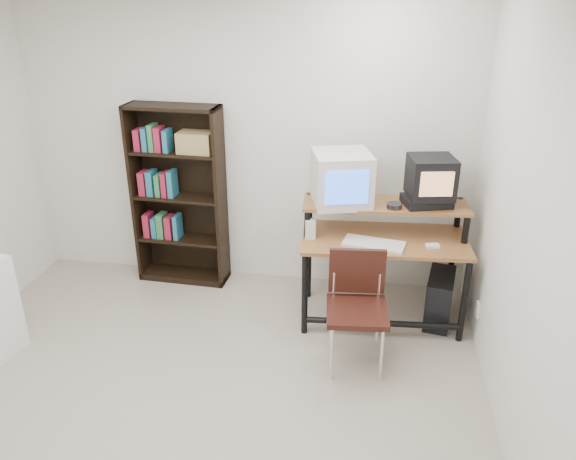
# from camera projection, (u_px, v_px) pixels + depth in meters

# --- Properties ---
(floor) EXTENTS (4.00, 4.00, 0.01)m
(floor) POSITION_uv_depth(u_px,v_px,m) (184.00, 418.00, 3.66)
(floor) COLOR #A69B89
(floor) RESTS_ON ground
(back_wall) EXTENTS (4.00, 0.01, 2.60)m
(back_wall) POSITION_uv_depth(u_px,v_px,m) (245.00, 143.00, 4.94)
(back_wall) COLOR silver
(back_wall) RESTS_ON floor
(right_wall) EXTENTS (0.01, 4.00, 2.60)m
(right_wall) POSITION_uv_depth(u_px,v_px,m) (542.00, 261.00, 2.86)
(right_wall) COLOR silver
(right_wall) RESTS_ON floor
(computer_desk) EXTENTS (1.35, 0.73, 0.98)m
(computer_desk) POSITION_uv_depth(u_px,v_px,m) (384.00, 241.00, 4.50)
(computer_desk) COLOR brown
(computer_desk) RESTS_ON floor
(crt_monitor) EXTENTS (0.54, 0.54, 0.42)m
(crt_monitor) POSITION_uv_depth(u_px,v_px,m) (342.00, 178.00, 4.43)
(crt_monitor) COLOR beige
(crt_monitor) RESTS_ON computer_desk
(vcr) EXTENTS (0.42, 0.35, 0.08)m
(vcr) POSITION_uv_depth(u_px,v_px,m) (426.00, 202.00, 4.44)
(vcr) COLOR black
(vcr) RESTS_ON computer_desk
(crt_tv) EXTENTS (0.39, 0.39, 0.32)m
(crt_tv) POSITION_uv_depth(u_px,v_px,m) (431.00, 177.00, 4.37)
(crt_tv) COLOR black
(crt_tv) RESTS_ON vcr
(cd_spindle) EXTENTS (0.14, 0.14, 0.05)m
(cd_spindle) POSITION_uv_depth(u_px,v_px,m) (394.00, 207.00, 4.38)
(cd_spindle) COLOR #26262B
(cd_spindle) RESTS_ON computer_desk
(keyboard) EXTENTS (0.50, 0.30, 0.03)m
(keyboard) POSITION_uv_depth(u_px,v_px,m) (374.00, 245.00, 4.34)
(keyboard) COLOR beige
(keyboard) RESTS_ON computer_desk
(mousepad) EXTENTS (0.24, 0.21, 0.01)m
(mousepad) POSITION_uv_depth(u_px,v_px,m) (434.00, 248.00, 4.32)
(mousepad) COLOR black
(mousepad) RESTS_ON computer_desk
(mouse) EXTENTS (0.11, 0.08, 0.03)m
(mouse) POSITION_uv_depth(u_px,v_px,m) (433.00, 246.00, 4.31)
(mouse) COLOR white
(mouse) RESTS_ON mousepad
(desk_speaker) EXTENTS (0.09, 0.09, 0.17)m
(desk_speaker) POSITION_uv_depth(u_px,v_px,m) (310.00, 230.00, 4.44)
(desk_speaker) COLOR beige
(desk_speaker) RESTS_ON computer_desk
(pc_tower) EXTENTS (0.28, 0.48, 0.42)m
(pc_tower) POSITION_uv_depth(u_px,v_px,m) (439.00, 298.00, 4.63)
(pc_tower) COLOR black
(pc_tower) RESTS_ON floor
(school_chair) EXTENTS (0.46, 0.46, 0.86)m
(school_chair) POSITION_uv_depth(u_px,v_px,m) (357.00, 298.00, 4.02)
(school_chair) COLOR black
(school_chair) RESTS_ON floor
(bookshelf) EXTENTS (0.84, 0.32, 1.65)m
(bookshelf) POSITION_uv_depth(u_px,v_px,m) (179.00, 193.00, 5.07)
(bookshelf) COLOR black
(bookshelf) RESTS_ON floor
(wall_outlet) EXTENTS (0.02, 0.08, 0.12)m
(wall_outlet) POSITION_uv_depth(u_px,v_px,m) (478.00, 309.00, 4.30)
(wall_outlet) COLOR beige
(wall_outlet) RESTS_ON right_wall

